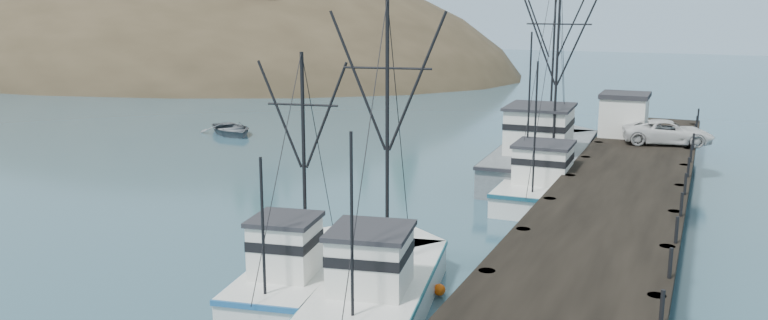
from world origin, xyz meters
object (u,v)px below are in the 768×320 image
(pier, at_px, (623,186))
(trawler_near, at_px, (381,284))
(pier_shed, at_px, (624,114))
(trawler_mid, at_px, (299,273))
(trawler_far, at_px, (548,182))
(work_vessel, at_px, (544,154))
(pickup_truck, at_px, (668,132))
(motorboat, at_px, (231,134))

(pier, relative_size, trawler_near, 4.00)
(trawler_near, distance_m, pier_shed, 28.30)
(pier, bearing_deg, trawler_mid, -122.91)
(trawler_far, bearing_deg, work_vessel, 103.87)
(trawler_far, xyz_separation_m, work_vessel, (-1.37, 5.53, 0.41))
(pickup_truck, relative_size, motorboat, 0.93)
(work_vessel, bearing_deg, pier, -56.63)
(pickup_truck, bearing_deg, trawler_near, 151.49)
(pier_shed, height_order, pickup_truck, pier_shed)
(trawler_mid, bearing_deg, pickup_truck, 66.97)
(work_vessel, relative_size, pier_shed, 5.36)
(trawler_near, xyz_separation_m, motorboat, (-25.54, 27.37, -0.82))
(trawler_far, bearing_deg, trawler_near, -97.13)
(pier, relative_size, trawler_mid, 4.81)
(pier, distance_m, pier_shed, 13.23)
(pier, relative_size, trawler_far, 3.54)
(pier_shed, distance_m, motorboat, 30.73)
(pier, xyz_separation_m, pier_shed, (-1.50, 13.03, 1.73))
(pier, distance_m, trawler_mid, 17.82)
(motorboat, bearing_deg, pickup_truck, -55.94)
(pickup_truck, height_order, motorboat, pickup_truck)
(pier, xyz_separation_m, work_vessel, (-5.64, 8.57, -0.46))
(work_vessel, bearing_deg, pier_shed, 47.15)
(trawler_far, distance_m, pier_shed, 10.70)
(trawler_mid, relative_size, trawler_far, 0.74)
(trawler_near, height_order, motorboat, trawler_near)
(trawler_near, xyz_separation_m, pier_shed, (4.99, 27.74, 2.60))
(pickup_truck, bearing_deg, pier, 161.47)
(pier, height_order, work_vessel, work_vessel)
(trawler_far, distance_m, motorboat, 29.39)
(pier_shed, height_order, motorboat, pier_shed)
(work_vessel, height_order, motorboat, work_vessel)
(trawler_mid, bearing_deg, trawler_near, 4.29)
(pier, distance_m, pickup_truck, 11.11)
(work_vessel, distance_m, pickup_truck, 7.55)
(trawler_near, xyz_separation_m, work_vessel, (0.85, 23.27, 0.41))
(pier_shed, xyz_separation_m, pickup_truck, (2.85, -2.05, -0.68))
(work_vessel, bearing_deg, trawler_near, -92.10)
(trawler_near, distance_m, work_vessel, 23.29)
(trawler_near, distance_m, pickup_truck, 26.93)
(pier, xyz_separation_m, trawler_mid, (-9.67, -14.94, -0.87))
(work_vessel, bearing_deg, motorboat, 171.18)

